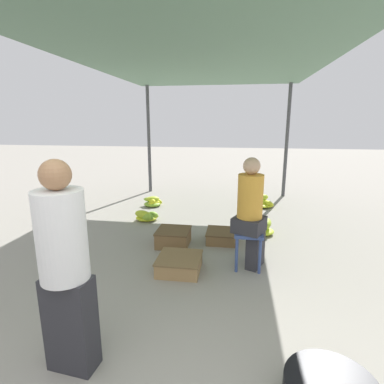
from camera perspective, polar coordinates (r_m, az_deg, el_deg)
canopy_post_back_left at (r=7.69m, az=-8.21°, el=9.73°), size 0.08×0.08×2.62m
canopy_post_back_right at (r=7.45m, az=17.60°, el=9.14°), size 0.08×0.08×2.62m
canopy_tarp at (r=4.45m, az=1.61°, el=24.58°), size 3.75×6.45×0.04m
vendor_foreground at (r=2.28m, az=-23.04°, el=-13.01°), size 0.36×0.36×1.54m
stool at (r=3.76m, az=10.68°, el=-8.78°), size 0.34×0.34×0.47m
vendor_seated at (r=3.65m, az=11.22°, el=-3.66°), size 0.45×0.45×1.37m
banana_pile_left_0 at (r=5.53m, az=-8.58°, el=-4.58°), size 0.45×0.44×0.21m
banana_pile_left_1 at (r=6.48m, az=-7.43°, el=-1.86°), size 0.42×0.43×0.21m
banana_pile_right_0 at (r=6.54m, az=12.95°, el=-2.09°), size 0.54×0.58×0.26m
banana_pile_right_1 at (r=4.97m, az=13.03°, el=-6.79°), size 0.44×0.42×0.25m
crate_near at (r=4.59m, az=5.75°, el=-8.36°), size 0.47×0.47×0.17m
crate_mid at (r=4.44m, az=-3.56°, el=-8.60°), size 0.47×0.47×0.24m
crate_far at (r=3.73m, az=-2.42°, el=-13.49°), size 0.52×0.52×0.18m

